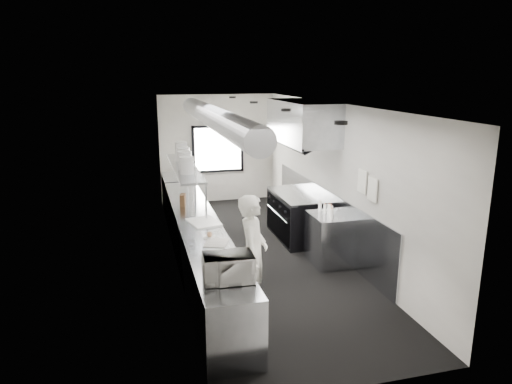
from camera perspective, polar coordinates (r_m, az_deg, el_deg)
floor at (r=8.90m, az=0.12°, el=-7.62°), size 3.00×8.00×0.01m
ceiling at (r=8.27m, az=0.13°, el=10.67°), size 3.00×8.00×0.01m
wall_back at (r=12.32m, az=-4.69°, el=5.28°), size 3.00×0.02×2.80m
wall_front at (r=4.90m, az=12.39°, el=-9.17°), size 3.00×0.02×2.80m
wall_left at (r=8.23m, az=-10.02°, el=0.56°), size 0.02×8.00×2.80m
wall_right at (r=8.97m, az=9.43°, el=1.73°), size 0.02×8.00×2.80m
wall_cladding at (r=9.45m, az=8.37°, el=-2.93°), size 0.03×5.50×1.10m
hvac_duct at (r=8.53m, az=-5.18°, el=9.04°), size 0.40×6.40×0.40m
service_window at (r=12.28m, az=-4.66°, el=5.25°), size 1.36×0.05×1.25m
exhaust_hood at (r=9.30m, az=5.61°, el=8.48°), size 0.81×2.20×0.88m
prep_counter at (r=8.07m, az=-6.92°, el=-6.67°), size 0.70×6.00×0.90m
pass_shelf at (r=9.20m, az=-8.69°, el=2.93°), size 0.45×3.00×0.68m
range at (r=9.67m, az=5.01°, el=-2.92°), size 0.88×1.60×0.94m
bottle_station at (r=8.48m, az=8.92°, el=-5.68°), size 0.65×0.80×0.90m
far_work_table at (r=11.58m, az=-9.49°, el=-0.26°), size 0.70×1.20×0.90m
notice_sheet_a at (r=7.86m, az=12.83°, el=1.27°), size 0.02×0.28×0.38m
notice_sheet_b at (r=7.58m, az=14.02°, el=0.32°), size 0.02×0.28×0.38m
line_cook at (r=6.62m, az=-0.38°, el=-7.57°), size 0.61×0.73×1.72m
microwave at (r=5.67m, az=-3.40°, el=-9.19°), size 0.57×0.44×0.33m
deli_tub_a at (r=5.80m, az=-5.39°, el=-9.95°), size 0.14×0.14×0.10m
deli_tub_b at (r=6.26m, az=-6.09°, el=-8.12°), size 0.16×0.16×0.09m
newspaper at (r=6.94m, az=-4.83°, el=-6.15°), size 0.45×0.49×0.01m
small_plate at (r=7.15m, az=-5.68°, el=-5.52°), size 0.20×0.20×0.02m
pastry at (r=7.13m, az=-5.69°, el=-5.15°), size 0.08×0.08×0.08m
cutting_board at (r=7.87m, az=-6.38°, el=-3.65°), size 0.57×0.68×0.02m
knife_block at (r=8.88m, az=-8.91°, el=-0.96°), size 0.14×0.22×0.22m
plate_stack_a at (r=8.47m, az=-8.42°, el=3.25°), size 0.32×0.32×0.30m
plate_stack_b at (r=8.89m, az=-8.67°, el=3.85°), size 0.33×0.33×0.33m
plate_stack_c at (r=9.36m, az=-8.79°, el=4.36°), size 0.30×0.30×0.33m
plate_stack_d at (r=9.75m, az=-9.09°, el=4.92°), size 0.31×0.31×0.39m
squeeze_bottle_a at (r=8.06m, az=9.20°, el=-2.70°), size 0.08×0.08×0.19m
squeeze_bottle_b at (r=8.20m, az=9.13°, el=-2.35°), size 0.07×0.07×0.20m
squeeze_bottle_c at (r=8.32m, az=8.90°, el=-2.12°), size 0.07×0.07×0.19m
squeeze_bottle_d at (r=8.40m, az=8.40°, el=-2.04°), size 0.06×0.06×0.16m
squeeze_bottle_e at (r=8.51m, az=7.81°, el=-1.72°), size 0.07×0.07×0.19m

